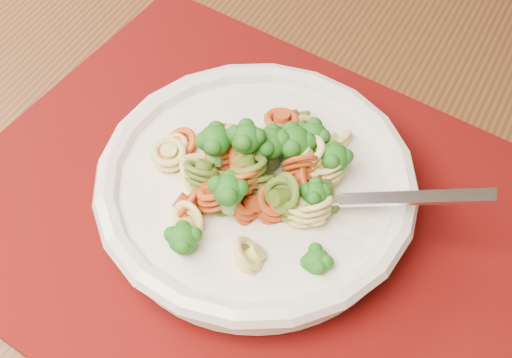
# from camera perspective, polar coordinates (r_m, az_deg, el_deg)

# --- Properties ---
(dining_table) EXTENTS (1.70, 1.40, 0.76)m
(dining_table) POSITION_cam_1_polar(r_m,az_deg,el_deg) (0.74, 2.09, 0.85)
(dining_table) COLOR #563018
(dining_table) RESTS_ON ground
(placemat) EXTENTS (0.61, 0.56, 0.00)m
(placemat) POSITION_cam_1_polar(r_m,az_deg,el_deg) (0.58, 0.42, -3.38)
(placemat) COLOR #4E0B03
(placemat) RESTS_ON dining_table
(pasta_bowl) EXTENTS (0.25, 0.25, 0.05)m
(pasta_bowl) POSITION_cam_1_polar(r_m,az_deg,el_deg) (0.56, 0.00, -0.65)
(pasta_bowl) COLOR beige
(pasta_bowl) RESTS_ON placemat
(pasta_broccoli_heap) EXTENTS (0.22, 0.22, 0.06)m
(pasta_broccoli_heap) POSITION_cam_1_polar(r_m,az_deg,el_deg) (0.55, 0.00, 0.38)
(pasta_broccoli_heap) COLOR #CDBF65
(pasta_broccoli_heap) RESTS_ON pasta_bowl
(fork) EXTENTS (0.18, 0.04, 0.08)m
(fork) POSITION_cam_1_polar(r_m,az_deg,el_deg) (0.54, 4.24, -1.76)
(fork) COLOR silver
(fork) RESTS_ON pasta_bowl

